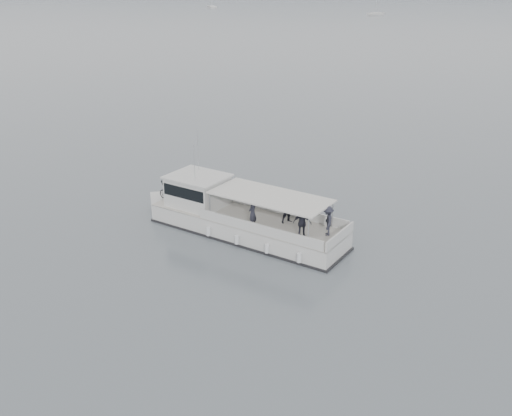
# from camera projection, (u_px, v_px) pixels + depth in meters

# --- Properties ---
(ground) EXTENTS (1400.00, 1400.00, 0.00)m
(ground) POSITION_uv_depth(u_px,v_px,m) (213.00, 227.00, 31.96)
(ground) COLOR #4F575E
(ground) RESTS_ON ground
(tour_boat) EXTENTS (12.18, 7.47, 5.31)m
(tour_boat) POSITION_uv_depth(u_px,v_px,m) (230.00, 215.00, 31.32)
(tour_boat) COLOR silver
(tour_boat) RESTS_ON ground
(moored_fleet) EXTENTS (387.19, 335.62, 9.50)m
(moored_fleet) POSITION_uv_depth(u_px,v_px,m) (437.00, 18.00, 177.28)
(moored_fleet) COLOR silver
(moored_fleet) RESTS_ON ground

